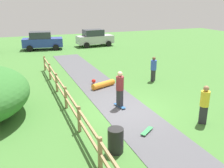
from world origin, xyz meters
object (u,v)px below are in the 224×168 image
object	(u,v)px
trash_bin	(116,140)
skateboard_loose	(147,131)
parked_car_blue	(42,41)
parked_car_silver	(95,38)
skater_riding	(120,88)
skater_fallen	(103,84)
bystander_blue	(154,68)
bystander_yellow	(204,103)

from	to	relation	value
trash_bin	skateboard_loose	distance (m)	1.90
trash_bin	parked_car_blue	world-z (taller)	parked_car_blue
skateboard_loose	parked_car_silver	world-z (taller)	parked_car_silver
skater_riding	parked_car_silver	distance (m)	18.20
skater_fallen	bystander_blue	xyz separation A→B (m)	(3.53, -0.05, 0.70)
bystander_blue	trash_bin	bearing A→B (deg)	-129.09
trash_bin	bystander_blue	world-z (taller)	bystander_blue
skater_fallen	trash_bin	bearing A→B (deg)	-105.99
parked_car_blue	parked_car_silver	bearing A→B (deg)	-0.10
skater_fallen	bystander_blue	distance (m)	3.60
trash_bin	parked_car_blue	bearing A→B (deg)	89.57
skater_riding	skater_fallen	distance (m)	3.37
skateboard_loose	bystander_blue	world-z (taller)	bystander_blue
skater_fallen	skateboard_loose	xyz separation A→B (m)	(-0.25, -6.01, -0.11)
bystander_blue	parked_car_blue	size ratio (longest dim) A/B	0.37
skater_riding	bystander_blue	xyz separation A→B (m)	(3.79, 3.21, -0.16)
trash_bin	skater_fallen	distance (m)	7.06
skater_fallen	parked_car_blue	size ratio (longest dim) A/B	0.37
skater_riding	bystander_blue	bearing A→B (deg)	40.25
trash_bin	parked_car_silver	xyz separation A→B (m)	(6.11, 21.18, 0.51)
trash_bin	parked_car_silver	size ratio (longest dim) A/B	0.21
skater_riding	skater_fallen	xyz separation A→B (m)	(0.26, 3.25, -0.86)
bystander_blue	parked_car_blue	xyz separation A→B (m)	(-5.32, 14.45, 0.06)
trash_bin	parked_car_silver	bearing A→B (deg)	73.91
skater_fallen	bystander_yellow	distance (m)	6.65
skateboard_loose	skater_fallen	bearing A→B (deg)	87.61
parked_car_silver	skater_riding	bearing A→B (deg)	-104.08
trash_bin	bystander_yellow	world-z (taller)	bystander_yellow
skateboard_loose	parked_car_blue	world-z (taller)	parked_car_blue
skater_fallen	parked_car_silver	size ratio (longest dim) A/B	0.39
skateboard_loose	bystander_blue	xyz separation A→B (m)	(3.78, 5.97, 0.81)
parked_car_silver	trash_bin	bearing A→B (deg)	-106.09
parked_car_blue	bystander_blue	bearing A→B (deg)	-69.81
skater_riding	bystander_yellow	world-z (taller)	skater_riding
skater_fallen	skateboard_loose	bearing A→B (deg)	-92.39
skateboard_loose	parked_car_silver	bearing A→B (deg)	77.79
skateboard_loose	bystander_yellow	distance (m)	2.80
skateboard_loose	parked_car_blue	distance (m)	20.50
skater_fallen	skateboard_loose	distance (m)	6.02
bystander_yellow	skateboard_loose	bearing A→B (deg)	176.97
trash_bin	skater_riding	distance (m)	3.96
skateboard_loose	parked_car_blue	bearing A→B (deg)	94.30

